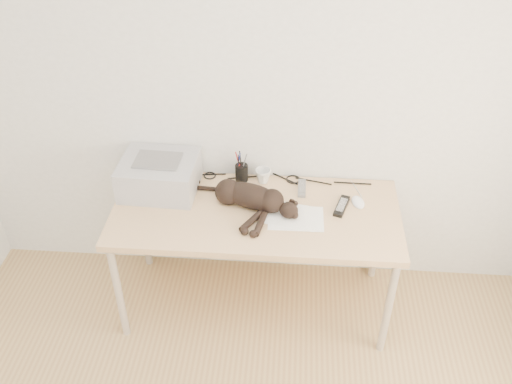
# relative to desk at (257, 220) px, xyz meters

# --- Properties ---
(wall_back) EXTENTS (3.50, 0.00, 3.50)m
(wall_back) POSITION_rel_desk_xyz_m (0.00, 0.27, 0.69)
(wall_back) COLOR white
(wall_back) RESTS_ON floor
(desk) EXTENTS (1.60, 0.70, 0.74)m
(desk) POSITION_rel_desk_xyz_m (0.00, 0.00, 0.00)
(desk) COLOR #DBBA80
(desk) RESTS_ON floor
(printer) EXTENTS (0.44, 0.38, 0.20)m
(printer) POSITION_rel_desk_xyz_m (-0.57, 0.08, 0.23)
(printer) COLOR #AFAFB4
(printer) RESTS_ON desk
(papers) EXTENTS (0.35, 0.27, 0.01)m
(papers) POSITION_rel_desk_xyz_m (0.21, -0.12, 0.14)
(papers) COLOR white
(papers) RESTS_ON desk
(cat) EXTENTS (0.63, 0.43, 0.15)m
(cat) POSITION_rel_desk_xyz_m (-0.05, -0.05, 0.20)
(cat) COLOR black
(cat) RESTS_ON desk
(mug) EXTENTS (0.13, 0.13, 0.09)m
(mug) POSITION_rel_desk_xyz_m (0.02, 0.19, 0.18)
(mug) COLOR white
(mug) RESTS_ON desk
(pen_cup) EXTENTS (0.08, 0.08, 0.19)m
(pen_cup) POSITION_rel_desk_xyz_m (-0.11, 0.20, 0.19)
(pen_cup) COLOR black
(pen_cup) RESTS_ON desk
(remote_grey) EXTENTS (0.05, 0.16, 0.02)m
(remote_grey) POSITION_rel_desk_xyz_m (0.25, 0.13, 0.14)
(remote_grey) COLOR slate
(remote_grey) RESTS_ON desk
(remote_black) EXTENTS (0.10, 0.19, 0.02)m
(remote_black) POSITION_rel_desk_xyz_m (0.48, -0.02, 0.14)
(remote_black) COLOR black
(remote_black) RESTS_ON desk
(mouse) EXTENTS (0.09, 0.13, 0.04)m
(mouse) POSITION_rel_desk_xyz_m (0.57, 0.03, 0.15)
(mouse) COLOR white
(mouse) RESTS_ON desk
(cable_tangle) EXTENTS (1.36, 0.09, 0.01)m
(cable_tangle) POSITION_rel_desk_xyz_m (0.00, 0.22, 0.14)
(cable_tangle) COLOR black
(cable_tangle) RESTS_ON desk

